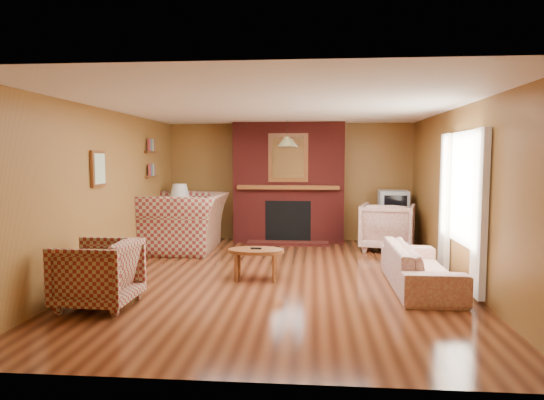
# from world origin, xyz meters

# --- Properties ---
(floor) EXTENTS (6.50, 6.50, 0.00)m
(floor) POSITION_xyz_m (0.00, 0.00, 0.00)
(floor) COLOR #411D0E
(floor) RESTS_ON ground
(ceiling) EXTENTS (6.50, 6.50, 0.00)m
(ceiling) POSITION_xyz_m (0.00, 0.00, 2.40)
(ceiling) COLOR white
(ceiling) RESTS_ON wall_back
(wall_back) EXTENTS (6.50, 0.00, 6.50)m
(wall_back) POSITION_xyz_m (0.00, 3.25, 1.20)
(wall_back) COLOR #9B6630
(wall_back) RESTS_ON floor
(wall_front) EXTENTS (6.50, 0.00, 6.50)m
(wall_front) POSITION_xyz_m (0.00, -3.25, 1.20)
(wall_front) COLOR #9B6630
(wall_front) RESTS_ON floor
(wall_left) EXTENTS (0.00, 6.50, 6.50)m
(wall_left) POSITION_xyz_m (-2.50, 0.00, 1.20)
(wall_left) COLOR #9B6630
(wall_left) RESTS_ON floor
(wall_right) EXTENTS (0.00, 6.50, 6.50)m
(wall_right) POSITION_xyz_m (2.50, 0.00, 1.20)
(wall_right) COLOR #9B6630
(wall_right) RESTS_ON floor
(fireplace) EXTENTS (2.20, 0.82, 2.40)m
(fireplace) POSITION_xyz_m (0.00, 2.98, 1.18)
(fireplace) COLOR #581713
(fireplace) RESTS_ON floor
(window_right) EXTENTS (0.10, 1.85, 2.00)m
(window_right) POSITION_xyz_m (2.45, -0.20, 1.13)
(window_right) COLOR beige
(window_right) RESTS_ON wall_right
(bookshelf) EXTENTS (0.09, 0.55, 0.71)m
(bookshelf) POSITION_xyz_m (-2.44, 1.90, 1.67)
(bookshelf) COLOR brown
(bookshelf) RESTS_ON wall_left
(botanical_print) EXTENTS (0.05, 0.40, 0.50)m
(botanical_print) POSITION_xyz_m (-2.47, -0.30, 1.55)
(botanical_print) COLOR brown
(botanical_print) RESTS_ON wall_left
(pendant_light) EXTENTS (0.36, 0.36, 0.48)m
(pendant_light) POSITION_xyz_m (0.00, 2.30, 2.00)
(pendant_light) COLOR black
(pendant_light) RESTS_ON ceiling
(plaid_loveseat) EXTENTS (1.44, 1.63, 1.05)m
(plaid_loveseat) POSITION_xyz_m (-1.85, 1.92, 0.52)
(plaid_loveseat) COLOR maroon
(plaid_loveseat) RESTS_ON floor
(plaid_armchair) EXTENTS (0.86, 0.83, 0.77)m
(plaid_armchair) POSITION_xyz_m (-1.95, -1.53, 0.38)
(plaid_armchair) COLOR maroon
(plaid_armchair) RESTS_ON floor
(floral_sofa) EXTENTS (0.76, 1.93, 0.56)m
(floral_sofa) POSITION_xyz_m (1.90, -0.39, 0.28)
(floral_sofa) COLOR beige
(floral_sofa) RESTS_ON floor
(floral_armchair) EXTENTS (1.13, 1.15, 0.87)m
(floral_armchair) POSITION_xyz_m (1.86, 2.22, 0.43)
(floral_armchair) COLOR beige
(floral_armchair) RESTS_ON floor
(coffee_table) EXTENTS (0.78, 0.49, 0.45)m
(coffee_table) POSITION_xyz_m (-0.29, -0.14, 0.37)
(coffee_table) COLOR brown
(coffee_table) RESTS_ON floor
(side_table) EXTENTS (0.42, 0.42, 0.54)m
(side_table) POSITION_xyz_m (-2.10, 2.45, 0.27)
(side_table) COLOR brown
(side_table) RESTS_ON floor
(table_lamp) EXTENTS (0.40, 0.40, 0.66)m
(table_lamp) POSITION_xyz_m (-2.10, 2.45, 0.90)
(table_lamp) COLOR white
(table_lamp) RESTS_ON side_table
(tv_stand) EXTENTS (0.55, 0.50, 0.55)m
(tv_stand) POSITION_xyz_m (2.05, 2.80, 0.28)
(tv_stand) COLOR black
(tv_stand) RESTS_ON floor
(crt_tv) EXTENTS (0.56, 0.56, 0.51)m
(crt_tv) POSITION_xyz_m (2.05, 2.79, 0.81)
(crt_tv) COLOR #B1B4B9
(crt_tv) RESTS_ON tv_stand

